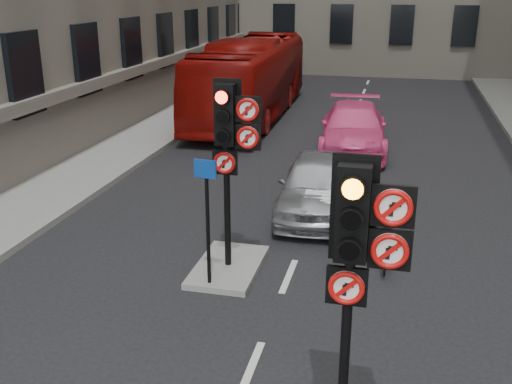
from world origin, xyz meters
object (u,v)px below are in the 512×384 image
at_px(signal_far, 230,135).
at_px(info_sign, 207,205).
at_px(motorcycle, 387,240).
at_px(car_silver, 315,185).
at_px(bus_red, 251,78).
at_px(signal_near, 359,245).
at_px(car_white, 338,187).
at_px(motorcyclist, 344,219).
at_px(car_pink, 354,128).

distance_m(signal_far, info_sign, 1.36).
relative_size(motorcycle, info_sign, 0.72).
bearing_deg(car_silver, bus_red, 109.42).
distance_m(signal_near, signal_far, 4.77).
bearing_deg(bus_red, car_white, -66.40).
bearing_deg(bus_red, car_silver, -69.23).
distance_m(signal_far, motorcyclist, 2.92).
bearing_deg(signal_near, bus_red, 107.68).
distance_m(motorcycle, motorcyclist, 0.93).
bearing_deg(motorcyclist, signal_far, 49.78).
xyz_separation_m(car_pink, info_sign, (-1.72, -10.23, 0.88)).
bearing_deg(bus_red, signal_near, -73.59).
relative_size(bus_red, info_sign, 4.85).
xyz_separation_m(signal_near, car_pink, (-1.09, 13.41, -1.83)).
height_order(car_silver, car_white, car_silver).
distance_m(signal_near, car_pink, 13.58).
xyz_separation_m(bus_red, info_sign, (2.86, -14.59, 0.05)).
height_order(car_silver, motorcyclist, motorcyclist).
bearing_deg(car_silver, motorcyclist, -72.09).
distance_m(car_silver, motorcyclist, 2.64).
xyz_separation_m(signal_near, motorcycle, (0.29, 5.01, -2.08)).
bearing_deg(motorcyclist, bus_red, -44.86).
relative_size(car_silver, car_pink, 0.80).
height_order(signal_near, car_white, signal_near).
relative_size(signal_far, motorcycle, 2.12).
distance_m(car_white, car_pink, 5.79).
bearing_deg(motorcycle, bus_red, 114.95).
relative_size(bus_red, motorcyclist, 6.61).
relative_size(motorcyclist, info_sign, 0.73).
bearing_deg(car_white, info_sign, -115.38).
relative_size(car_white, car_pink, 0.75).
relative_size(car_white, info_sign, 1.66).
bearing_deg(motorcycle, car_pink, 99.25).
distance_m(signal_far, motorcycle, 3.76).
relative_size(signal_near, car_white, 0.92).
bearing_deg(signal_near, motorcyclist, 96.51).
height_order(signal_near, car_silver, signal_near).
relative_size(car_silver, car_white, 1.07).
bearing_deg(car_white, motorcyclist, -84.30).
distance_m(car_silver, bus_red, 11.15).
bearing_deg(info_sign, car_silver, 79.68).
bearing_deg(signal_far, bus_red, 102.55).
bearing_deg(bus_red, motorcycle, -66.28).
relative_size(car_pink, motorcycle, 3.07).
bearing_deg(info_sign, signal_near, -41.83).
xyz_separation_m(car_white, motorcyclist, (0.39, -2.62, 0.22)).
height_order(car_pink, bus_red, bus_red).
height_order(signal_near, motorcyclist, signal_near).
relative_size(signal_far, motorcyclist, 2.08).
distance_m(signal_far, car_white, 4.48).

